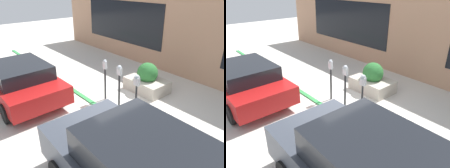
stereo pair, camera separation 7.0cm
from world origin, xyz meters
TOP-DOWN VIEW (x-y plane):
  - ground_plane at (0.00, 0.00)m, footprint 40.00×40.00m
  - curb_strip at (0.00, 0.08)m, footprint 19.00×0.16m
  - building_facade at (0.00, -4.47)m, footprint 19.00×0.17m
  - parking_meter_nearest at (-0.79, -0.42)m, footprint 0.19×0.16m
  - parking_meter_second at (-0.02, -0.43)m, footprint 0.17×0.14m
  - parking_meter_middle at (0.79, -0.47)m, footprint 0.14×0.12m
  - planter_box at (0.28, -2.15)m, footprint 1.58×1.09m
  - parked_car_middle at (2.79, 1.83)m, footprint 4.16×2.04m

SIDE VIEW (x-z plane):
  - ground_plane at x=0.00m, z-range 0.00..0.00m
  - curb_strip at x=0.00m, z-range 0.00..0.04m
  - planter_box at x=0.28m, z-range -0.14..1.02m
  - parked_car_middle at x=2.79m, z-range 0.04..1.43m
  - parking_meter_middle at x=0.79m, z-range 0.22..1.74m
  - parking_meter_second at x=-0.02m, z-range 0.27..1.82m
  - parking_meter_nearest at x=-0.79m, z-range 0.34..1.82m
  - building_facade at x=0.00m, z-range 0.01..3.60m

